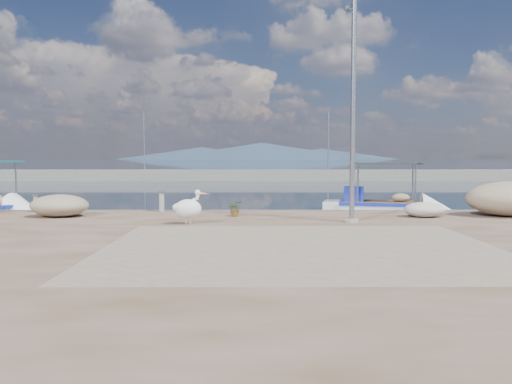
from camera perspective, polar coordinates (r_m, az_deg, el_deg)
The scene contains 14 objects.
ground at distance 14.52m, azimuth 0.06°, elevation -6.17°, with size 1400.00×1400.00×0.00m, color #162635.
quay at distance 8.61m, azimuth 0.26°, elevation -11.60°, with size 44.00×22.00×0.50m, color #503A22.
quay_patch at distance 11.53m, azimuth 5.14°, elevation -6.31°, with size 9.00×7.00×0.01m, color gray.
breakwater at distance 54.33m, azimuth -0.15°, elevation 1.93°, with size 120.00×2.20×7.50m.
mountains at distance 664.34m, azimuth 0.16°, elevation 4.60°, with size 370.00×280.00×22.00m.
boat_right at distance 23.43m, azimuth 14.40°, elevation -1.89°, with size 5.90×3.06×2.71m.
pelican at distance 15.45m, azimuth -7.70°, elevation -1.83°, with size 1.09×0.51×1.07m.
lamp_post at distance 16.14m, azimuth 11.00°, elevation 8.31°, with size 0.44×0.96×7.00m.
bollard_near at distance 19.23m, azimuth -10.73°, elevation -0.96°, with size 0.26×0.26×0.79m.
bollard_far at distance 20.55m, azimuth -23.87°, elevation -1.10°, with size 0.22×0.22×0.66m.
potted_plant at distance 17.42m, azimuth -2.37°, elevation -1.92°, with size 0.49×0.42×0.54m, color #33722D.
net_pile_b at distance 18.60m, azimuth -21.54°, elevation -1.46°, with size 1.99×1.55×0.77m, color tan.
net_pile_c at distance 19.66m, azimuth 27.09°, elevation -0.69°, with size 3.10×2.22×1.22m, color tan.
net_pile_d at distance 18.16m, azimuth 18.70°, elevation -1.91°, with size 1.40×1.05×0.52m, color beige.
Camera 1 is at (-0.07, -14.29, 2.57)m, focal length 35.00 mm.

